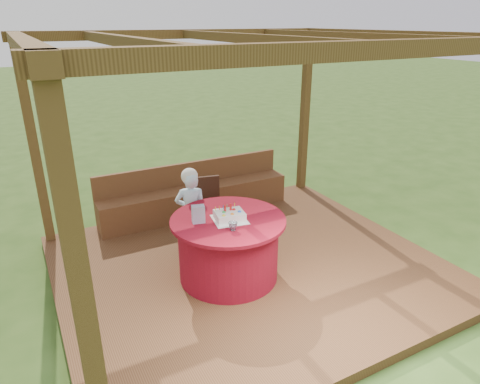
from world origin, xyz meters
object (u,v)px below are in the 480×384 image
at_px(chair, 206,206).
at_px(drinking_glass, 233,226).
at_px(table, 228,247).
at_px(gift_bag, 198,214).
at_px(bench, 196,198).
at_px(elderly_woman, 191,210).
at_px(birthday_cake, 230,216).

bearing_deg(chair, drinking_glass, -101.03).
height_order(table, gift_bag, gift_bag).
xyz_separation_m(chair, drinking_glass, (-0.25, -1.29, 0.32)).
xyz_separation_m(bench, drinking_glass, (-0.43, -2.12, 0.53)).
bearing_deg(elderly_woman, birthday_cake, -79.26).
distance_m(bench, chair, 0.88).
bearing_deg(birthday_cake, elderly_woman, 100.74).
relative_size(bench, table, 2.28).
distance_m(bench, elderly_woman, 1.23).
relative_size(table, drinking_glass, 13.39).
relative_size(bench, elderly_woman, 2.61).
relative_size(bench, chair, 3.46).
distance_m(bench, birthday_cake, 1.98).
bearing_deg(drinking_glass, table, 73.80).
xyz_separation_m(bench, table, (-0.35, -1.84, 0.12)).
bearing_deg(birthday_cake, gift_bag, 162.54).
bearing_deg(gift_bag, bench, 82.53).
bearing_deg(chair, elderly_woman, -141.83).
bearing_deg(bench, elderly_woman, -114.86).
relative_size(birthday_cake, drinking_glass, 4.27).
height_order(chair, elderly_woman, elderly_woman).
relative_size(table, elderly_woman, 1.14).
distance_m(table, gift_bag, 0.58).
distance_m(bench, drinking_glass, 2.23).
relative_size(elderly_woman, birthday_cake, 2.74).
bearing_deg(table, gift_bag, 168.08).
xyz_separation_m(elderly_woman, birthday_cake, (0.15, -0.79, 0.22)).
relative_size(bench, birthday_cake, 7.15).
xyz_separation_m(elderly_woman, gift_bag, (-0.18, -0.69, 0.26)).
xyz_separation_m(table, elderly_woman, (-0.15, 0.76, 0.21)).
height_order(bench, chair, chair).
bearing_deg(elderly_woman, gift_bag, -104.76).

